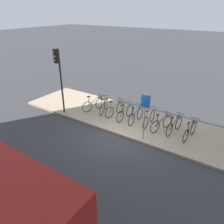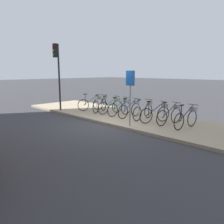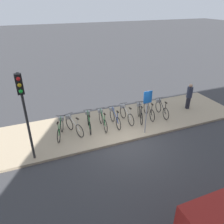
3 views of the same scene
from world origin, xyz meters
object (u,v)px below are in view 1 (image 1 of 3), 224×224
(parked_bicycle_3, at_px, (126,111))
(parked_bicycle_1, at_px, (104,105))
(parked_bicycle_7, at_px, (175,124))
(parked_bicycle_8, at_px, (191,130))
(sign_post, at_px, (145,110))
(parked_bicycle_4, at_px, (137,115))
(parked_bicycle_0, at_px, (95,103))
(traffic_light, at_px, (58,69))
(parked_bicycle_6, at_px, (163,122))
(parked_bicycle_5, at_px, (150,117))
(parked_bicycle_2, at_px, (116,108))

(parked_bicycle_3, bearing_deg, parked_bicycle_1, 179.47)
(parked_bicycle_7, distance_m, parked_bicycle_8, 0.81)
(parked_bicycle_7, xyz_separation_m, sign_post, (-1.05, -1.48, 1.12))
(parked_bicycle_1, relative_size, sign_post, 0.67)
(parked_bicycle_4, height_order, parked_bicycle_7, same)
(parked_bicycle_0, relative_size, parked_bicycle_4, 0.95)
(parked_bicycle_1, bearing_deg, sign_post, -22.92)
(traffic_light, bearing_deg, sign_post, 0.50)
(traffic_light, height_order, sign_post, traffic_light)
(parked_bicycle_0, height_order, parked_bicycle_4, same)
(parked_bicycle_1, distance_m, parked_bicycle_6, 3.77)
(parked_bicycle_7, relative_size, sign_post, 0.70)
(parked_bicycle_1, xyz_separation_m, parked_bicycle_8, (5.20, -0.03, 0.00))
(parked_bicycle_0, distance_m, parked_bicycle_5, 3.63)
(parked_bicycle_8, xyz_separation_m, traffic_light, (-7.23, -1.43, 2.27))
(parked_bicycle_1, relative_size, parked_bicycle_7, 0.96)
(parked_bicycle_3, xyz_separation_m, parked_bicycle_6, (2.21, -0.04, 0.00))
(parked_bicycle_1, bearing_deg, parked_bicycle_2, 3.84)
(sign_post, bearing_deg, parked_bicycle_5, 103.84)
(parked_bicycle_6, height_order, parked_bicycle_8, same)
(parked_bicycle_0, relative_size, parked_bicycle_6, 1.00)
(parked_bicycle_5, distance_m, parked_bicycle_7, 1.42)
(traffic_light, xyz_separation_m, sign_post, (5.38, 0.05, -1.15))
(parked_bicycle_3, distance_m, parked_bicycle_7, 2.84)
(parked_bicycle_4, distance_m, parked_bicycle_8, 2.95)
(parked_bicycle_0, distance_m, parked_bicycle_8, 5.85)
(parked_bicycle_6, distance_m, parked_bicycle_7, 0.64)
(parked_bicycle_0, bearing_deg, traffic_light, -134.60)
(parked_bicycle_2, height_order, traffic_light, traffic_light)
(parked_bicycle_2, height_order, parked_bicycle_5, same)
(parked_bicycle_4, bearing_deg, parked_bicycle_7, 2.54)
(parked_bicycle_7, bearing_deg, parked_bicycle_6, -168.50)
(parked_bicycle_3, height_order, sign_post, sign_post)
(parked_bicycle_5, height_order, parked_bicycle_6, same)
(parked_bicycle_7, xyz_separation_m, parked_bicycle_8, (0.80, -0.10, 0.00))
(parked_bicycle_0, bearing_deg, sign_post, -18.76)
(parked_bicycle_2, bearing_deg, parked_bicycle_0, -175.68)
(parked_bicycle_7, bearing_deg, parked_bicycle_8, -7.05)
(parked_bicycle_1, distance_m, parked_bicycle_5, 2.98)
(parked_bicycle_6, height_order, parked_bicycle_7, same)
(sign_post, bearing_deg, parked_bicycle_3, 141.92)
(parked_bicycle_6, xyz_separation_m, traffic_light, (-5.81, -1.40, 2.27))
(parked_bicycle_2, xyz_separation_m, parked_bicycle_5, (2.15, 0.03, 0.00))
(sign_post, bearing_deg, parked_bicycle_1, 157.08)
(parked_bicycle_7, height_order, sign_post, sign_post)
(parked_bicycle_1, xyz_separation_m, parked_bicycle_2, (0.83, 0.06, 0.00))
(parked_bicycle_2, distance_m, traffic_light, 3.96)
(parked_bicycle_3, xyz_separation_m, parked_bicycle_4, (0.69, -0.01, 0.00))
(parked_bicycle_2, bearing_deg, parked_bicycle_7, 0.20)
(parked_bicycle_1, relative_size, parked_bicycle_4, 0.95)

